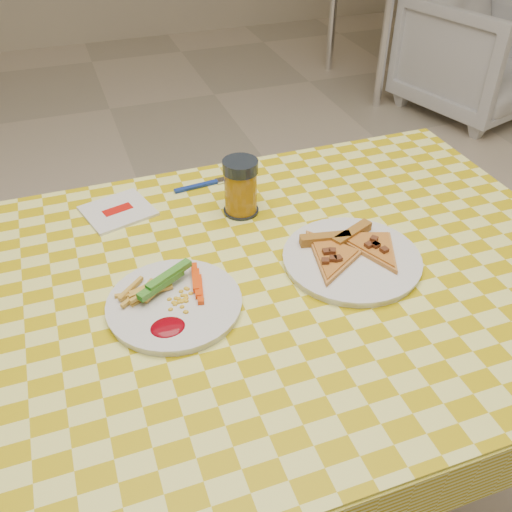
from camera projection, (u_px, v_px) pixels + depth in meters
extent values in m
plane|color=#B9AD95|center=(259.00, 497.00, 1.51)|extent=(8.00, 8.00, 0.00)
cylinder|color=silver|center=(5.00, 368.00, 1.40)|extent=(0.06, 0.06, 0.71)
cylinder|color=silver|center=(391.00, 273.00, 1.68)|extent=(0.06, 0.06, 0.71)
cube|color=brown|center=(260.00, 289.00, 1.06)|extent=(1.20, 0.80, 0.04)
cylinder|color=silver|center=(384.00, 47.00, 3.31)|extent=(0.06, 0.06, 0.71)
cylinder|color=silver|center=(508.00, 32.00, 3.54)|extent=(0.06, 0.06, 0.71)
cylinder|color=silver|center=(333.00, 16.00, 3.81)|extent=(0.06, 0.06, 0.71)
cylinder|color=silver|center=(444.00, 5.00, 4.05)|extent=(0.06, 0.06, 0.71)
cylinder|color=silver|center=(175.00, 305.00, 0.98)|extent=(0.30, 0.30, 0.01)
cylinder|color=silver|center=(352.00, 260.00, 1.08)|extent=(0.33, 0.33, 0.01)
cube|color=#0E590E|center=(165.00, 280.00, 0.98)|extent=(0.10, 0.08, 0.02)
cube|color=#F0420A|center=(197.00, 284.00, 1.00)|extent=(0.06, 0.08, 0.02)
ellipsoid|color=maroon|center=(168.00, 328.00, 0.92)|extent=(0.06, 0.05, 0.01)
cube|color=#9F6123|center=(325.00, 240.00, 1.10)|extent=(0.10, 0.04, 0.02)
cube|color=#9F6123|center=(352.00, 235.00, 1.11)|extent=(0.10, 0.06, 0.02)
cylinder|color=black|center=(241.00, 210.00, 1.22)|extent=(0.08, 0.08, 0.01)
cylinder|color=#936010|center=(241.00, 192.00, 1.19)|extent=(0.07, 0.07, 0.10)
cylinder|color=black|center=(240.00, 166.00, 1.15)|extent=(0.07, 0.07, 0.02)
cube|color=silver|center=(118.00, 211.00, 1.21)|extent=(0.16, 0.16, 0.01)
cube|color=red|center=(118.00, 209.00, 1.21)|extent=(0.07, 0.04, 0.00)
cube|color=navy|center=(196.00, 186.00, 1.29)|extent=(0.10, 0.02, 0.01)
cube|color=silver|center=(226.00, 179.00, 1.32)|extent=(0.05, 0.03, 0.00)
imported|color=brown|center=(482.00, 49.00, 3.25)|extent=(0.87, 0.84, 0.73)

